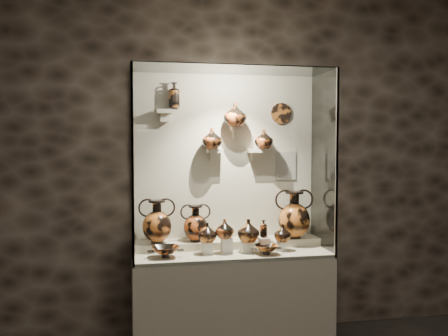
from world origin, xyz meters
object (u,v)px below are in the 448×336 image
Objects in this scene: amphora_right at (294,215)px; jug_a at (207,233)px; ovoid_vase_c at (264,139)px; amphora_mid at (195,223)px; kylix_left at (166,251)px; lekythos_tall at (174,94)px; amphora_left at (157,221)px; jug_b at (225,229)px; kylix_right at (266,249)px; ovoid_vase_a at (212,138)px; lekythos_small at (263,228)px; jug_e at (282,233)px; ovoid_vase_b at (235,115)px; jug_c at (248,231)px.

jug_a is at bearing 178.47° from amphora_right.
amphora_mid is at bearing 176.88° from ovoid_vase_c.
lekythos_tall is at bearing 85.54° from kylix_left.
amphora_left is 0.60m from jug_b.
kylix_right is 1.08m from ovoid_vase_a.
amphora_left reaches higher than kylix_right.
jug_b reaches higher than jug_a.
lekythos_small is at bearing -2.72° from jug_a.
amphora_right reaches higher than jug_a.
jug_e is 0.17m from lekythos_small.
ovoid_vase_c reaches higher than kylix_right.
jug_b is 1.07× the size of jug_e.
amphora_right is at bearing -17.40° from ovoid_vase_b.
amphora_mid reaches higher than jug_c.
kylix_left is at bearing 162.50° from lekythos_small.
jug_e is at bearing -31.58° from lekythos_small.
ovoid_vase_c is at bearing -14.68° from ovoid_vase_a.
jug_e is (1.07, -0.20, -0.10)m from amphora_left.
kylix_left reaches higher than kylix_right.
kylix_left is (-1.19, -0.23, -0.23)m from amphora_right.
lekythos_small is at bearing 10.04° from amphora_left.
jug_c is at bearing -161.34° from jug_e.
kylix_right is (0.13, -0.11, -0.14)m from jug_c.
jug_c is (0.36, -0.00, 0.00)m from jug_a.
amphora_mid is at bearing -178.99° from ovoid_vase_a.
lekythos_small reaches higher than kylix_right.
kylix_right is at bearing -28.44° from amphora_mid.
amphora_mid is 0.67m from kylix_right.
jug_a is (0.07, -0.22, -0.05)m from amphora_mid.
amphora_mid reaches higher than kylix_right.
jug_c is 0.78× the size of kylix_right.
ovoid_vase_a reaches higher than kylix_right.
amphora_mid is at bearing 56.69° from kylix_left.
lekythos_small reaches higher than kylix_left.
lekythos_tall reaches higher than jug_e.
lekythos_small is 0.97× the size of ovoid_vase_c.
jug_c reaches higher than kylix_right.
jug_b is 1.26m from lekythos_tall.
jug_b is at bearing -161.34° from jug_e.
ovoid_vase_c reaches higher than jug_e.
kylix_left is 1.14× the size of kylix_right.
amphora_left is 2.20× the size of lekythos_small.
jug_c is (-0.48, -0.18, -0.10)m from amphora_right.
amphora_right is at bearing -0.63° from amphora_mid.
amphora_mid reaches higher than jug_b.
jug_a is (0.41, -0.20, -0.08)m from amphora_left.
kylix_left is at bearing -158.44° from jug_e.
lekythos_small is 0.65× the size of lekythos_tall.
lekythos_small is (0.57, -0.19, -0.02)m from amphora_mid.
jug_a is 1.02× the size of jug_b.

